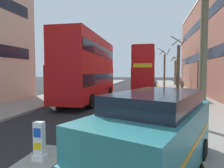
{
  "coord_description": "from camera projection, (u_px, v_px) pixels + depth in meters",
  "views": [
    {
      "loc": [
        3.12,
        -1.85,
        2.63
      ],
      "look_at": [
        0.5,
        11.0,
        1.8
      ],
      "focal_mm": 31.33,
      "sensor_mm": 36.0,
      "label": 1
    }
  ],
  "objects": [
    {
      "name": "kerb_line_inner",
      "position": [
        166.0,
        105.0,
        15.44
      ],
      "size": [
        0.1,
        56.0,
        0.01
      ],
      "primitive_type": "cube",
      "color": "yellow",
      "rests_on": "ground"
    },
    {
      "name": "double_decker_bus_away",
      "position": [
        88.0,
        67.0,
        17.22
      ],
      "size": [
        2.94,
        10.85,
        5.64
      ],
      "color": "red",
      "rests_on": "ground"
    },
    {
      "name": "street_tree_far",
      "position": [
        178.0,
        66.0,
        25.73
      ],
      "size": [
        1.82,
        2.01,
        7.12
      ],
      "color": "#6B6047",
      "rests_on": "sidewalk_right"
    },
    {
      "name": "street_tree_mid",
      "position": [
        175.0,
        71.0,
        36.55
      ],
      "size": [
        1.66,
        1.66,
        5.65
      ],
      "color": "#6B6047",
      "rests_on": "sidewalk_right"
    },
    {
      "name": "street_tree_distant",
      "position": [
        164.0,
        68.0,
        31.63
      ],
      "size": [
        1.75,
        1.87,
        6.27
      ],
      "color": "#6B6047",
      "rests_on": "sidewalk_right"
    },
    {
      "name": "street_tree_near",
      "position": [
        203.0,
        53.0,
        8.26
      ],
      "size": [
        1.53,
        1.88,
        6.87
      ],
      "color": "#6B6047",
      "rests_on": "sidewalk_right"
    },
    {
      "name": "sidewalk_left",
      "position": [
        54.0,
        97.0,
        19.54
      ],
      "size": [
        4.0,
        80.0,
        0.14
      ],
      "primitive_type": "cube",
      "color": "gray",
      "rests_on": "ground"
    },
    {
      "name": "pedestrian_far",
      "position": [
        182.0,
        87.0,
        21.44
      ],
      "size": [
        0.34,
        0.22,
        1.62
      ],
      "color": "#2D2D38",
      "rests_on": "sidewalk_right"
    },
    {
      "name": "keep_left_bollard",
      "position": [
        39.0,
        143.0,
        5.57
      ],
      "size": [
        0.36,
        0.28,
        1.11
      ],
      "color": "silver",
      "rests_on": "traffic_island"
    },
    {
      "name": "double_decker_bus_oncoming",
      "position": [
        145.0,
        69.0,
        26.09
      ],
      "size": [
        2.93,
        10.85,
        5.64
      ],
      "color": "red",
      "rests_on": "ground"
    },
    {
      "name": "taxi_minivan",
      "position": [
        154.0,
        135.0,
        4.83
      ],
      "size": [
        3.48,
        5.16,
        2.12
      ],
      "color": "teal",
      "rests_on": "ground"
    },
    {
      "name": "sidewalk_right",
      "position": [
        191.0,
        101.0,
        16.94
      ],
      "size": [
        4.0,
        80.0,
        0.14
      ],
      "primitive_type": "cube",
      "color": "gray",
      "rests_on": "ground"
    },
    {
      "name": "kerb_line_outer",
      "position": [
        168.0,
        105.0,
        15.41
      ],
      "size": [
        0.1,
        56.0,
        0.01
      ],
      "primitive_type": "cube",
      "color": "yellow",
      "rests_on": "ground"
    },
    {
      "name": "traffic_island",
      "position": [
        40.0,
        162.0,
        5.61
      ],
      "size": [
        1.1,
        2.2,
        0.1
      ],
      "primitive_type": "cube",
      "color": "gray",
      "rests_on": "ground"
    }
  ]
}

